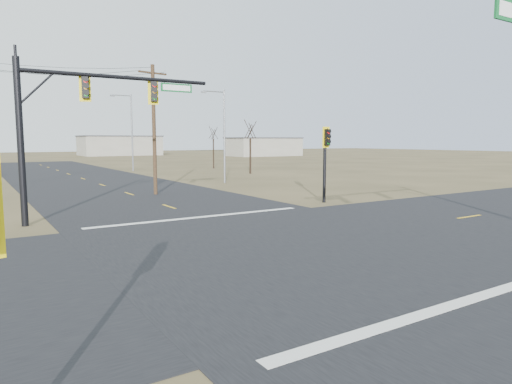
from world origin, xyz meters
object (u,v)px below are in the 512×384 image
Objects in this scene: streetlight_a at (223,131)px; streetlight_b at (130,128)px; pedestal_signal_ne at (326,148)px; mast_arm_far at (82,108)px; utility_pole_near at (154,128)px; bare_tree_d at (213,132)px; bare_tree_c at (250,129)px.

streetlight_a is 21.55m from streetlight_b.
streetlight_a is (0.88, 15.64, 1.37)m from pedestal_signal_ne.
mast_arm_far is at bearing -110.03° from streetlight_b.
pedestal_signal_ne is 0.49× the size of streetlight_b.
utility_pole_near reaches higher than streetlight_a.
bare_tree_d is (25.15, 35.00, -0.47)m from mast_arm_far.
pedestal_signal_ne is 12.87m from utility_pole_near.
streetlight_a is (8.67, 5.49, -0.06)m from utility_pole_near.
streetlight_b is at bearing 176.76° from bare_tree_d.
bare_tree_d is at bearing 85.07° from bare_tree_c.
streetlight_a is at bearing -114.96° from bare_tree_d.
streetlight_b is at bearing 104.88° from streetlight_a.
mast_arm_far is 33.52m from bare_tree_c.
bare_tree_d is (10.54, 36.41, 1.63)m from pedestal_signal_ne.
streetlight_b is at bearing 92.16° from pedestal_signal_ne.
bare_tree_c is (10.78, -12.40, -0.21)m from streetlight_b.
bare_tree_c reaches higher than bare_tree_d.
utility_pole_near is 27.71m from streetlight_b.
streetlight_a reaches higher than mast_arm_far.
bare_tree_c is at bearing 64.51° from mast_arm_far.
bare_tree_c is 11.78m from bare_tree_d.
streetlight_b is (6.54, 26.92, 0.66)m from utility_pole_near.
utility_pole_near reaches higher than mast_arm_far.
bare_tree_d is at bearing -2.73° from streetlight_b.
utility_pole_near is 1.49× the size of bare_tree_d.
mast_arm_far is at bearing -128.19° from streetlight_a.
streetlight_b is at bearing 130.99° from bare_tree_c.
bare_tree_d is at bearing 74.26° from streetlight_a.
pedestal_signal_ne is 15.73m from streetlight_a.
utility_pole_near reaches higher than pedestal_signal_ne.
utility_pole_near is 1.09× the size of streetlight_a.
streetlight_b is (-1.25, 37.08, 2.09)m from pedestal_signal_ne.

